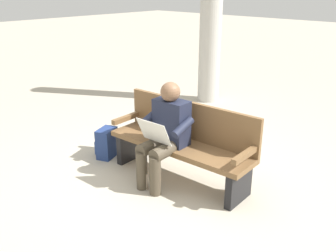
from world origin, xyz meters
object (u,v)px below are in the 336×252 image
object	(u,v)px
bench_near	(183,141)
backpack	(106,143)
person_seated	(165,132)
support_pillar	(212,0)

from	to	relation	value
bench_near	backpack	bearing A→B (deg)	11.44
backpack	person_seated	bearing A→B (deg)	-177.21
bench_near	backpack	distance (m)	1.16
bench_near	person_seated	distance (m)	0.30
bench_near	backpack	world-z (taller)	bench_near
person_seated	backpack	distance (m)	1.11
person_seated	bench_near	bearing A→B (deg)	-108.15
bench_near	support_pillar	world-z (taller)	support_pillar
bench_near	support_pillar	xyz separation A→B (m)	(1.68, -2.70, 1.43)
support_pillar	bench_near	bearing A→B (deg)	121.88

